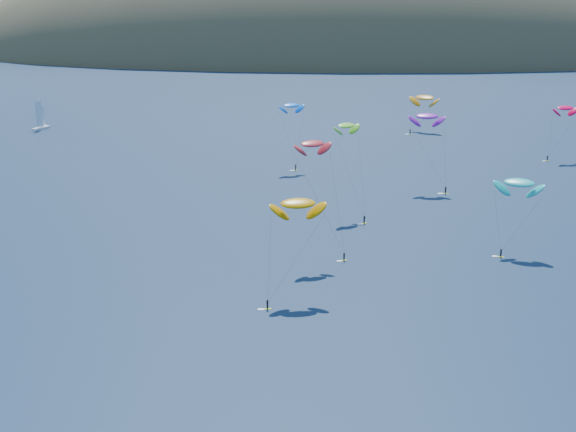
# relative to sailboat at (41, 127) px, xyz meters

# --- Properties ---
(island) EXTENTS (730.00, 300.00, 210.00)m
(island) POSITION_rel_sailboat_xyz_m (139.70, 340.74, -11.70)
(island) COLOR #3D3526
(island) RESTS_ON ground
(sailboat) EXTENTS (10.01, 9.07, 11.94)m
(sailboat) POSITION_rel_sailboat_xyz_m (0.00, 0.00, 0.00)
(sailboat) COLOR white
(sailboat) RESTS_ON ground
(kitesurfer_2) EXTENTS (10.92, 12.45, 19.38)m
(kitesurfer_2) POSITION_rel_sailboat_xyz_m (102.21, -159.38, 15.68)
(kitesurfer_2) COLOR #E8F41B
(kitesurfer_2) RESTS_ON ground
(kitesurfer_3) EXTENTS (8.94, 14.76, 23.37)m
(kitesurfer_3) POSITION_rel_sailboat_xyz_m (112.31, -106.40, 20.26)
(kitesurfer_3) COLOR #E8F41B
(kitesurfer_3) RESTS_ON ground
(kitesurfer_4) EXTENTS (8.57, 7.55, 21.08)m
(kitesurfer_4) POSITION_rel_sailboat_xyz_m (97.39, -59.79, 17.89)
(kitesurfer_4) COLOR #E8F41B
(kitesurfer_4) RESTS_ON ground
(kitesurfer_5) EXTENTS (10.71, 9.59, 17.24)m
(kitesurfer_5) POSITION_rel_sailboat_xyz_m (147.40, -133.95, 13.53)
(kitesurfer_5) COLOR #E8F41B
(kitesurfer_5) RESTS_ON ground
(kitesurfer_6) EXTENTS (10.48, 9.95, 22.20)m
(kitesurfer_6) POSITION_rel_sailboat_xyz_m (134.66, -81.66, 18.58)
(kitesurfer_6) COLOR #E8F41B
(kitesurfer_6) RESTS_ON ground
(kitesurfer_8) EXTENTS (10.57, 7.56, 18.54)m
(kitesurfer_8) POSITION_rel_sailboat_xyz_m (182.64, -43.46, 15.16)
(kitesurfer_8) COLOR #E8F41B
(kitesurfer_8) RESTS_ON ground
(kitesurfer_9) EXTENTS (11.65, 8.18, 25.44)m
(kitesurfer_9) POSITION_rel_sailboat_xyz_m (104.52, -138.32, 22.25)
(kitesurfer_9) COLOR #E8F41B
(kitesurfer_9) RESTS_ON ground
(kitesurfer_11) EXTENTS (12.86, 14.84, 15.50)m
(kitesurfer_11) POSITION_rel_sailboat_xyz_m (144.81, 4.17, 11.35)
(kitesurfer_11) COLOR #E8F41B
(kitesurfer_11) RESTS_ON ground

